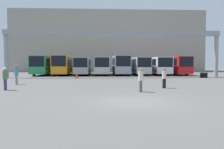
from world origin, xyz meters
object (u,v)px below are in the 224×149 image
Objects in this scene: bus_slot_7 at (174,64)px; pedestrian_near_left at (5,78)px; pedestrian_mid_right at (141,79)px; bus_slot_2 at (83,65)px; pedestrian_far_center at (16,74)px; traffic_cone at (77,75)px; bus_slot_5 at (138,65)px; bus_slot_4 at (120,64)px; tire_stack at (204,75)px; bus_slot_1 at (64,64)px; bus_slot_6 at (156,65)px; bus_slot_0 at (45,64)px; pedestrian_mid_left at (164,78)px; bus_slot_3 at (102,65)px.

bus_slot_7 is 30.93m from pedestrian_near_left.
bus_slot_2 is at bearing 33.12° from pedestrian_mid_right.
traffic_cone is at bearing -41.18° from pedestrian_far_center.
bus_slot_7 is (6.68, -0.14, 0.07)m from bus_slot_5.
bus_slot_4 is 10.18× the size of tire_stack.
pedestrian_far_center is at bearing -94.85° from bus_slot_1.
bus_slot_1 is 18.17m from pedestrian_far_center.
pedestrian_far_center is 10.38m from traffic_cone.
pedestrian_mid_right is at bearing -132.73° from pedestrian_far_center.
traffic_cone is (-6.25, 15.17, -0.54)m from pedestrian_mid_right.
bus_slot_6 is (16.71, 0.64, -0.14)m from bus_slot_1.
bus_slot_0 reaches higher than tire_stack.
pedestrian_mid_right is at bearing -134.30° from pedestrian_near_left.
bus_slot_0 is at bearing 47.08° from pedestrian_mid_right.
traffic_cone is (-16.89, -9.25, -1.49)m from bus_slot_7.
bus_slot_1 is at bearing 3.20° from bus_slot_0.
tire_stack is (22.69, 9.03, -0.61)m from pedestrian_far_center.
tire_stack is (7.79, -9.59, -1.41)m from bus_slot_5.
bus_slot_2 is 16.72m from bus_slot_7.
pedestrian_far_center reaches higher than pedestrian_mid_left.
bus_slot_1 is 9.52m from traffic_cone.
bus_slot_3 reaches higher than bus_slot_5.
tire_stack is (21.81, 13.52, -0.56)m from pedestrian_near_left.
bus_slot_2 is at bearing -46.12° from pedestrian_near_left.
bus_slot_1 is 6.37× the size of pedestrian_mid_right.
bus_slot_3 is at bearing 67.94° from traffic_cone.
bus_slot_4 is 14.38m from tire_stack.
pedestrian_mid_right is 19.04m from tire_stack.
pedestrian_far_center is at bearing -114.62° from bus_slot_3.
bus_slot_6 is at bearing 2.37° from bus_slot_0.
pedestrian_far_center reaches higher than pedestrian_mid_right.
bus_slot_5 is 3.34m from bus_slot_6.
bus_slot_5 reaches higher than pedestrian_near_left.
bus_slot_7 is 23.69m from pedestrian_mid_left.
bus_slot_0 is 10.93m from traffic_cone.
pedestrian_far_center is (-13.28, 3.69, 0.11)m from pedestrian_mid_left.
bus_slot_7 is 19.32m from traffic_cone.
bus_slot_4 reaches higher than pedestrian_near_left.
pedestrian_mid_left is (-1.62, -22.31, -0.91)m from bus_slot_5.
pedestrian_mid_left is 13.78m from pedestrian_far_center.
bus_slot_0 is at bearing -177.63° from bus_slot_6.
traffic_cone is at bearing 41.32° from pedestrian_mid_right.
bus_slot_5 is 27.04m from pedestrian_near_left.
pedestrian_mid_left is at bearing -126.51° from tire_stack.
bus_slot_6 reaches higher than traffic_cone.
pedestrian_near_left is at bearing -121.24° from bus_slot_5.
bus_slot_2 is at bearing 153.12° from tire_stack.
bus_slot_1 is at bearing -178.84° from bus_slot_7.
bus_slot_1 reaches higher than bus_slot_4.
bus_slot_3 is at bearing -175.50° from bus_slot_6.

